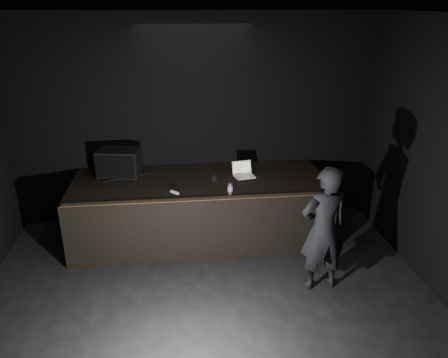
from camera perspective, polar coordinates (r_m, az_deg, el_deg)
room_walls at (r=3.98m, az=-1.20°, el=-1.40°), size 6.10×7.10×3.52m
stage_riser at (r=7.09m, az=-3.12°, el=-3.93°), size 4.00×1.50×1.00m
riser_lip at (r=6.23m, az=-2.82°, el=-2.61°), size 3.92×0.10×0.01m
stage_monitor at (r=7.22m, az=-13.53°, el=2.13°), size 0.71×0.57×0.43m
cable at (r=7.14m, az=-12.39°, el=0.22°), size 0.78×0.35×0.02m
laptop at (r=7.06m, az=2.52°, el=0.89°), size 0.36×0.34×0.22m
beer_can at (r=6.35m, az=0.82°, el=-1.27°), size 0.08×0.08×0.18m
plastic_cup at (r=6.80m, az=-1.27°, el=0.01°), size 0.09×0.09×0.11m
wii_remote at (r=6.46m, az=-6.47°, el=-1.73°), size 0.13×0.14×0.03m
person at (r=5.85m, az=12.86°, el=-6.44°), size 0.68×0.50×1.74m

